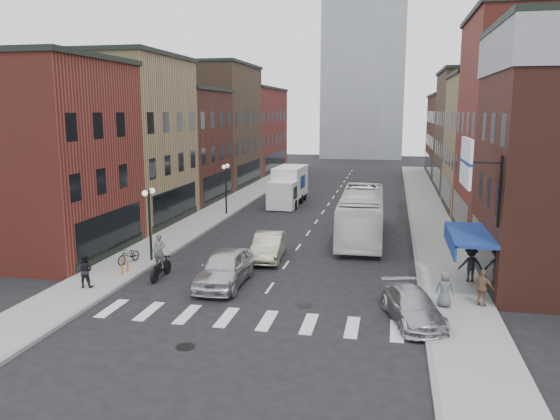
{
  "coord_description": "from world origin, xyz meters",
  "views": [
    {
      "loc": [
        5.5,
        -23.19,
        8.32
      ],
      "look_at": [
        -0.54,
        6.04,
        2.85
      ],
      "focal_mm": 35.0,
      "sensor_mm": 36.0,
      "label": 1
    }
  ],
  "objects_px": {
    "transit_bus": "(362,214)",
    "ped_right_b": "(483,288)",
    "billboard_sign": "(468,164)",
    "parked_bicycle": "(129,255)",
    "streetlamp_far": "(226,179)",
    "streetlamp_near": "(149,211)",
    "bike_rack": "(125,266)",
    "ped_right_c": "(445,289)",
    "curb_car": "(413,307)",
    "box_truck": "(288,186)",
    "sedan_left_near": "(225,268)",
    "sedan_left_far": "(268,246)",
    "ped_left_solo": "(85,271)",
    "motorcycle_rider": "(160,258)",
    "ped_right_a": "(471,264)"
  },
  "relations": [
    {
      "from": "curb_car",
      "to": "ped_left_solo",
      "type": "distance_m",
      "value": 14.93
    },
    {
      "from": "ped_left_solo",
      "to": "ped_right_b",
      "type": "distance_m",
      "value": 17.84
    },
    {
      "from": "ped_right_b",
      "to": "billboard_sign",
      "type": "bearing_deg",
      "value": -2.71
    },
    {
      "from": "ped_left_solo",
      "to": "ped_right_b",
      "type": "xyz_separation_m",
      "value": [
        17.81,
        1.09,
        0.0
      ]
    },
    {
      "from": "box_truck",
      "to": "ped_right_c",
      "type": "relative_size",
      "value": 4.97
    },
    {
      "from": "ped_right_a",
      "to": "curb_car",
      "type": "bearing_deg",
      "value": 54.81
    },
    {
      "from": "bike_rack",
      "to": "ped_left_solo",
      "type": "distance_m",
      "value": 2.49
    },
    {
      "from": "sedan_left_far",
      "to": "ped_left_solo",
      "type": "relative_size",
      "value": 2.82
    },
    {
      "from": "motorcycle_rider",
      "to": "parked_bicycle",
      "type": "xyz_separation_m",
      "value": [
        -2.6,
        1.77,
        -0.48
      ]
    },
    {
      "from": "transit_bus",
      "to": "ped_right_b",
      "type": "distance_m",
      "value": 13.45
    },
    {
      "from": "ped_right_b",
      "to": "motorcycle_rider",
      "type": "bearing_deg",
      "value": 19.87
    },
    {
      "from": "billboard_sign",
      "to": "bike_rack",
      "type": "relative_size",
      "value": 4.62
    },
    {
      "from": "box_truck",
      "to": "parked_bicycle",
      "type": "height_order",
      "value": "box_truck"
    },
    {
      "from": "bike_rack",
      "to": "curb_car",
      "type": "height_order",
      "value": "curb_car"
    },
    {
      "from": "ped_left_solo",
      "to": "streetlamp_near",
      "type": "bearing_deg",
      "value": -107.47
    },
    {
      "from": "billboard_sign",
      "to": "streetlamp_far",
      "type": "height_order",
      "value": "billboard_sign"
    },
    {
      "from": "motorcycle_rider",
      "to": "ped_left_solo",
      "type": "bearing_deg",
      "value": -142.1
    },
    {
      "from": "transit_bus",
      "to": "ped_left_solo",
      "type": "bearing_deg",
      "value": -133.57
    },
    {
      "from": "sedan_left_near",
      "to": "ped_right_a",
      "type": "relative_size",
      "value": 2.89
    },
    {
      "from": "streetlamp_near",
      "to": "motorcycle_rider",
      "type": "height_order",
      "value": "streetlamp_near"
    },
    {
      "from": "transit_bus",
      "to": "ped_left_solo",
      "type": "distance_m",
      "value": 17.9
    },
    {
      "from": "sedan_left_far",
      "to": "ped_right_a",
      "type": "bearing_deg",
      "value": -17.75
    },
    {
      "from": "bike_rack",
      "to": "sedan_left_near",
      "type": "xyz_separation_m",
      "value": [
        5.38,
        -0.3,
        0.31
      ]
    },
    {
      "from": "streetlamp_far",
      "to": "curb_car",
      "type": "bearing_deg",
      "value": -55.13
    },
    {
      "from": "bike_rack",
      "to": "billboard_sign",
      "type": "bearing_deg",
      "value": -2.83
    },
    {
      "from": "box_truck",
      "to": "motorcycle_rider",
      "type": "xyz_separation_m",
      "value": [
        -2.16,
        -22.7,
        -0.56
      ]
    },
    {
      "from": "curb_car",
      "to": "streetlamp_near",
      "type": "bearing_deg",
      "value": 141.21
    },
    {
      "from": "streetlamp_far",
      "to": "ped_left_solo",
      "type": "height_order",
      "value": "streetlamp_far"
    },
    {
      "from": "streetlamp_far",
      "to": "sedan_left_near",
      "type": "height_order",
      "value": "streetlamp_far"
    },
    {
      "from": "sedan_left_near",
      "to": "motorcycle_rider",
      "type": "bearing_deg",
      "value": 173.86
    },
    {
      "from": "streetlamp_near",
      "to": "bike_rack",
      "type": "height_order",
      "value": "streetlamp_near"
    },
    {
      "from": "ped_right_a",
      "to": "bike_rack",
      "type": "bearing_deg",
      "value": 0.0
    },
    {
      "from": "transit_bus",
      "to": "streetlamp_far",
      "type": "bearing_deg",
      "value": 151.06
    },
    {
      "from": "box_truck",
      "to": "ped_right_b",
      "type": "bearing_deg",
      "value": -59.15
    },
    {
      "from": "motorcycle_rider",
      "to": "ped_right_a",
      "type": "relative_size",
      "value": 1.31
    },
    {
      "from": "streetlamp_near",
      "to": "ped_right_c",
      "type": "height_order",
      "value": "streetlamp_near"
    },
    {
      "from": "curb_car",
      "to": "ped_right_a",
      "type": "distance_m",
      "value": 6.17
    },
    {
      "from": "box_truck",
      "to": "sedan_left_near",
      "type": "distance_m",
      "value": 23.11
    },
    {
      "from": "ped_left_solo",
      "to": "parked_bicycle",
      "type": "bearing_deg",
      "value": -97.6
    },
    {
      "from": "billboard_sign",
      "to": "sedan_left_far",
      "type": "xyz_separation_m",
      "value": [
        -9.79,
        5.5,
        -5.39
      ]
    },
    {
      "from": "motorcycle_rider",
      "to": "ped_right_b",
      "type": "xyz_separation_m",
      "value": [
        15.11,
        -1.28,
        -0.12
      ]
    },
    {
      "from": "billboard_sign",
      "to": "parked_bicycle",
      "type": "xyz_separation_m",
      "value": [
        -16.88,
        2.63,
        -5.54
      ]
    },
    {
      "from": "curb_car",
      "to": "parked_bicycle",
      "type": "distance_m",
      "value": 15.64
    },
    {
      "from": "bike_rack",
      "to": "transit_bus",
      "type": "distance_m",
      "value": 15.7
    },
    {
      "from": "streetlamp_near",
      "to": "ped_right_a",
      "type": "distance_m",
      "value": 16.89
    },
    {
      "from": "parked_bicycle",
      "to": "ped_right_c",
      "type": "height_order",
      "value": "ped_right_c"
    },
    {
      "from": "box_truck",
      "to": "sedan_left_near",
      "type": "xyz_separation_m",
      "value": [
        1.32,
        -23.06,
        -0.77
      ]
    },
    {
      "from": "bike_rack",
      "to": "ped_right_c",
      "type": "bearing_deg",
      "value": -5.9
    },
    {
      "from": "streetlamp_far",
      "to": "bike_rack",
      "type": "relative_size",
      "value": 5.14
    },
    {
      "from": "ped_right_b",
      "to": "transit_bus",
      "type": "bearing_deg",
      "value": -39.85
    }
  ]
}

